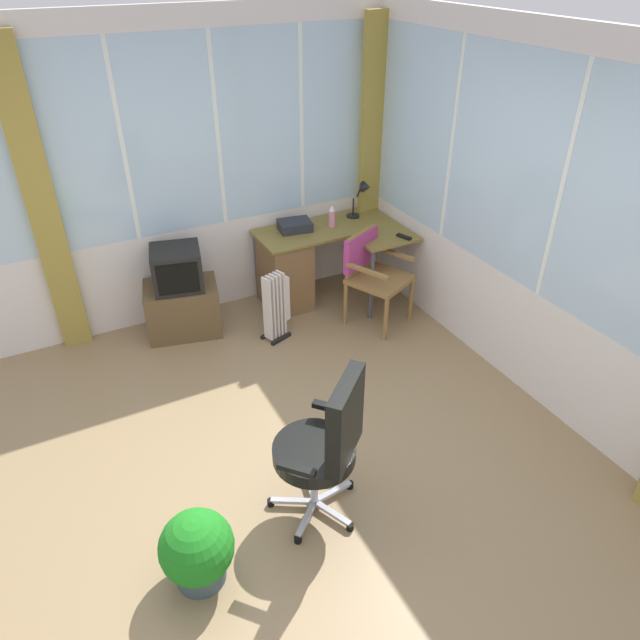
{
  "coord_description": "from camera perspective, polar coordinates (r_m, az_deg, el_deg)",
  "views": [
    {
      "loc": [
        -1.15,
        -2.58,
        3.04
      ],
      "look_at": [
        0.48,
        0.57,
        0.75
      ],
      "focal_mm": 32.97,
      "sensor_mm": 36.0,
      "label": 1
    }
  ],
  "objects": [
    {
      "name": "desk_lamp",
      "position": [
        5.84,
        4.2,
        12.13
      ],
      "size": [
        0.24,
        0.21,
        0.37
      ],
      "color": "black",
      "rests_on": "desk"
    },
    {
      "name": "spray_bottle",
      "position": [
        5.67,
        1.16,
        10.04
      ],
      "size": [
        0.06,
        0.06,
        0.22
      ],
      "color": "pink",
      "rests_on": "desk"
    },
    {
      "name": "desk",
      "position": [
        5.68,
        -2.7,
        5.18
      ],
      "size": [
        1.35,
        0.92,
        0.73
      ],
      "color": "olive",
      "rests_on": "ground"
    },
    {
      "name": "space_heater",
      "position": [
        5.21,
        -4.22,
        1.42
      ],
      "size": [
        0.29,
        0.24,
        0.64
      ],
      "color": "silver",
      "rests_on": "ground"
    },
    {
      "name": "north_window_panel",
      "position": [
        5.34,
        -13.81,
        13.27
      ],
      "size": [
        3.97,
        0.07,
        2.65
      ],
      "color": "silver",
      "rests_on": "ground"
    },
    {
      "name": "office_chair",
      "position": [
        3.47,
        0.71,
        -11.68
      ],
      "size": [
        0.61,
        0.61,
        1.06
      ],
      "color": "#B7B7BF",
      "rests_on": "ground"
    },
    {
      "name": "east_window_panel",
      "position": [
        4.43,
        21.78,
        7.69
      ],
      "size": [
        0.07,
        4.63,
        2.65
      ],
      "color": "silver",
      "rests_on": "ground"
    },
    {
      "name": "ground",
      "position": [
        4.17,
        -2.3,
        -14.53
      ],
      "size": [
        4.97,
        5.63,
        0.06
      ],
      "primitive_type": "cube",
      "color": "#917752"
    },
    {
      "name": "curtain_north_left",
      "position": [
        5.16,
        -25.32,
        9.74
      ],
      "size": [
        0.24,
        0.09,
        2.55
      ],
      "primitive_type": "cube",
      "rotation": [
        0.0,
        0.0,
        -0.07
      ],
      "color": "#A18A39",
      "rests_on": "ground"
    },
    {
      "name": "curtain_corner",
      "position": [
        5.94,
        4.95,
        15.53
      ],
      "size": [
        0.24,
        0.09,
        2.55
      ],
      "primitive_type": "cube",
      "rotation": [
        0.0,
        0.0,
        0.07
      ],
      "color": "#A18A39",
      "rests_on": "ground"
    },
    {
      "name": "tv_remote",
      "position": [
        5.52,
        8.15,
        8.0
      ],
      "size": [
        0.09,
        0.16,
        0.02
      ],
      "primitive_type": "cube",
      "rotation": [
        0.0,
        0.0,
        0.34
      ],
      "color": "black",
      "rests_on": "desk"
    },
    {
      "name": "paper_tray",
      "position": [
        5.62,
        -2.46,
        9.15
      ],
      "size": [
        0.33,
        0.28,
        0.09
      ],
      "primitive_type": "cube",
      "rotation": [
        0.0,
        0.0,
        -0.16
      ],
      "color": "#252830",
      "rests_on": "desk"
    },
    {
      "name": "wooden_armchair",
      "position": [
        5.38,
        4.83,
        5.28
      ],
      "size": [
        0.64,
        0.64,
        0.86
      ],
      "color": "olive",
      "rests_on": "ground"
    },
    {
      "name": "tv_on_stand",
      "position": [
        5.39,
        -13.32,
        2.25
      ],
      "size": [
        0.72,
        0.58,
        0.83
      ],
      "color": "brown",
      "rests_on": "ground"
    },
    {
      "name": "potted_plant",
      "position": [
        3.5,
        -11.84,
        -20.99
      ],
      "size": [
        0.41,
        0.41,
        0.48
      ],
      "color": "#3D4F55",
      "rests_on": "ground"
    }
  ]
}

